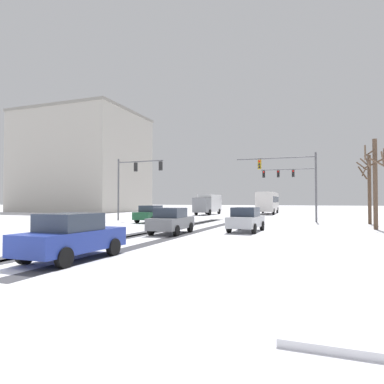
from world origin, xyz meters
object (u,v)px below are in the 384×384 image
Objects in this scene: car_blue_fourth at (72,236)px; box_truck_delivery at (208,204)px; car_grey_third at (171,221)px; office_building_far_left_block at (83,163)px; car_silver_second at (246,219)px; bare_tree_sidewalk_mid at (375,179)px; car_dark_green_lead at (151,214)px; traffic_signal_near_right at (292,175)px; traffic_signal_near_left at (133,176)px; bare_tree_sidewalk_far at (369,186)px; bus_oncoming at (268,201)px; traffic_signal_far_right at (293,179)px.

box_truck_delivery is (-7.16, 38.30, 0.82)m from car_blue_fourth.
office_building_far_left_block is at bearing 134.58° from car_grey_third.
car_silver_second is 0.64× the size of bare_tree_sidewalk_mid.
traffic_signal_near_right is at bearing 16.68° from car_dark_green_lead.
bare_tree_sidewalk_mid reaches higher than traffic_signal_near_left.
traffic_signal_near_left reaches higher than bare_tree_sidewalk_far.
bare_tree_sidewalk_mid is at bearing -4.55° from car_dark_green_lead.
traffic_signal_near_right is at bearing 75.33° from car_blue_fourth.
car_dark_green_lead is 0.19× the size of office_building_far_left_block.
car_grey_third is 34.83m from bus_oncoming.
traffic_signal_near_left is 17.95m from box_truck_delivery.
bare_tree_sidewalk_far is (11.54, -20.83, 1.38)m from bus_oncoming.
office_building_far_left_block reaches higher than car_dark_green_lead.
car_blue_fourth is (-5.33, -34.77, -4.00)m from traffic_signal_far_right.
bare_tree_sidewalk_mid is (6.06, -5.28, -0.88)m from traffic_signal_near_right.
bare_tree_sidewalk_mid is at bearing -47.31° from box_truck_delivery.
traffic_signal_near_left is at bearing -43.36° from office_building_far_left_block.
bus_oncoming is at bearing 118.99° from bare_tree_sidewalk_far.
traffic_signal_far_right is at bearing 52.67° from car_dark_green_lead.
traffic_signal_far_right is at bearing 111.18° from bare_tree_sidewalk_mid.
bus_oncoming is at bearing -0.63° from office_building_far_left_block.
traffic_signal_near_right reaches higher than car_silver_second.
bare_tree_sidewalk_far is (6.48, 0.78, -1.13)m from traffic_signal_near_right.
car_dark_green_lead is 1.01× the size of car_grey_third.
traffic_signal_far_right reaches higher than car_dark_green_lead.
office_building_far_left_block reaches higher than car_blue_fourth.
car_dark_green_lead is 0.69× the size of bare_tree_sidewalk_far.
bus_oncoming is at bearing 73.35° from car_dark_green_lead.
traffic_signal_near_right is (0.63, -11.98, -0.31)m from traffic_signal_far_right.
traffic_signal_near_right is 1.76× the size of car_grey_third.
traffic_signal_far_right reaches higher than car_blue_fourth.
traffic_signal_near_left is 22.01m from bare_tree_sidewalk_mid.
car_silver_second is 0.68× the size of bare_tree_sidewalk_far.
car_dark_green_lead is (3.02, -1.79, -3.80)m from traffic_signal_near_left.
traffic_signal_near_left is 0.59× the size of bus_oncoming.
traffic_signal_far_right is at bearing 42.89° from traffic_signal_near_left.
office_building_far_left_block is (-41.11, 22.01, 5.07)m from traffic_signal_near_right.
traffic_signal_far_right is 0.31× the size of office_building_far_left_block.
car_grey_third is at bearing -143.26° from car_silver_second.
bus_oncoming is at bearing 94.89° from car_silver_second.
bare_tree_sidewalk_far is (0.42, 6.07, -0.25)m from bare_tree_sidewalk_mid.
traffic_signal_near_left is at bearing -98.32° from box_truck_delivery.
traffic_signal_far_right is at bearing 85.57° from car_silver_second.
traffic_signal_far_right reaches higher than bus_oncoming.
car_grey_third is at bearing -45.42° from office_building_far_left_block.
car_silver_second is (-2.34, -10.11, -3.69)m from traffic_signal_near_right.
box_truck_delivery is at bearing 100.58° from car_blue_fourth.
bare_tree_sidewalk_far reaches higher than box_truck_delivery.
traffic_signal_near_right is 1.12× the size of bare_tree_sidewalk_mid.
traffic_signal_far_right is 0.92× the size of box_truck_delivery.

